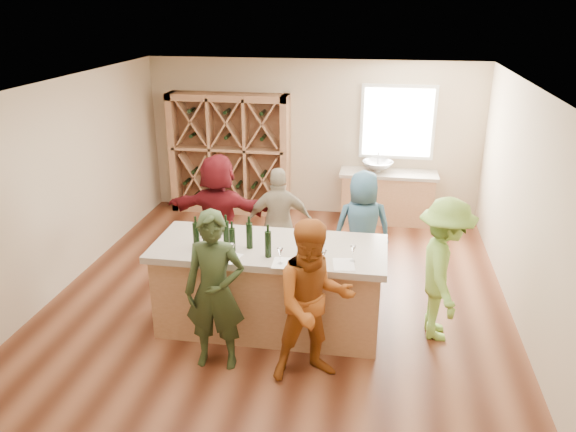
% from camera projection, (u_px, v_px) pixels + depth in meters
% --- Properties ---
extents(floor, '(6.00, 7.00, 0.10)m').
position_uv_depth(floor, '(278.00, 305.00, 7.48)').
color(floor, brown).
rests_on(floor, ground).
extents(ceiling, '(6.00, 7.00, 0.10)m').
position_uv_depth(ceiling, '(277.00, 84.00, 6.44)').
color(ceiling, white).
rests_on(ceiling, ground).
extents(wall_back, '(6.00, 0.10, 2.80)m').
position_uv_depth(wall_back, '(313.00, 138.00, 10.22)').
color(wall_back, '#C5AF8F').
rests_on(wall_back, ground).
extents(wall_front, '(6.00, 0.10, 2.80)m').
position_uv_depth(wall_front, '(180.00, 382.00, 3.69)').
color(wall_front, '#C5AF8F').
rests_on(wall_front, ground).
extents(wall_left, '(0.10, 7.00, 2.80)m').
position_uv_depth(wall_left, '(51.00, 190.00, 7.43)').
color(wall_left, '#C5AF8F').
rests_on(wall_left, ground).
extents(wall_right, '(0.10, 7.00, 2.80)m').
position_uv_depth(wall_right, '(536.00, 217.00, 6.49)').
color(wall_right, '#C5AF8F').
rests_on(wall_right, ground).
extents(window_frame, '(1.30, 0.06, 1.30)m').
position_uv_depth(window_frame, '(398.00, 122.00, 9.80)').
color(window_frame, white).
rests_on(window_frame, wall_back).
extents(window_pane, '(1.18, 0.01, 1.18)m').
position_uv_depth(window_pane, '(398.00, 123.00, 9.76)').
color(window_pane, white).
rests_on(window_pane, wall_back).
extents(wine_rack, '(2.20, 0.45, 2.20)m').
position_uv_depth(wine_rack, '(230.00, 154.00, 10.31)').
color(wine_rack, '#A97650').
rests_on(wine_rack, floor).
extents(back_counter_base, '(1.60, 0.58, 0.86)m').
position_uv_depth(back_counter_base, '(387.00, 198.00, 10.04)').
color(back_counter_base, '#A97650').
rests_on(back_counter_base, floor).
extents(back_counter_top, '(1.70, 0.62, 0.06)m').
position_uv_depth(back_counter_top, '(389.00, 174.00, 9.87)').
color(back_counter_top, '#A39585').
rests_on(back_counter_top, back_counter_base).
extents(sink, '(0.54, 0.54, 0.19)m').
position_uv_depth(sink, '(378.00, 166.00, 9.86)').
color(sink, silver).
rests_on(sink, back_counter_top).
extents(faucet, '(0.02, 0.02, 0.30)m').
position_uv_depth(faucet, '(378.00, 161.00, 10.00)').
color(faucet, silver).
rests_on(faucet, back_counter_top).
extents(tasting_counter_base, '(2.60, 1.00, 1.00)m').
position_uv_depth(tasting_counter_base, '(270.00, 289.00, 6.73)').
color(tasting_counter_base, '#A97650').
rests_on(tasting_counter_base, floor).
extents(tasting_counter_top, '(2.72, 1.12, 0.08)m').
position_uv_depth(tasting_counter_top, '(269.00, 249.00, 6.54)').
color(tasting_counter_top, '#A39585').
rests_on(tasting_counter_top, tasting_counter_base).
extents(wine_bottle_a, '(0.09, 0.09, 0.30)m').
position_uv_depth(wine_bottle_a, '(196.00, 235.00, 6.42)').
color(wine_bottle_a, black).
rests_on(wine_bottle_a, tasting_counter_top).
extents(wine_bottle_b, '(0.09, 0.09, 0.29)m').
position_uv_depth(wine_bottle_b, '(206.00, 240.00, 6.32)').
color(wine_bottle_b, black).
rests_on(wine_bottle_b, tasting_counter_top).
extents(wine_bottle_c, '(0.08, 0.08, 0.29)m').
position_uv_depth(wine_bottle_c, '(226.00, 233.00, 6.49)').
color(wine_bottle_c, black).
rests_on(wine_bottle_c, tasting_counter_top).
extents(wine_bottle_d, '(0.09, 0.09, 0.28)m').
position_uv_depth(wine_bottle_d, '(232.00, 240.00, 6.33)').
color(wine_bottle_d, black).
rests_on(wine_bottle_d, tasting_counter_top).
extents(wine_bottle_e, '(0.10, 0.10, 0.31)m').
position_uv_depth(wine_bottle_e, '(249.00, 236.00, 6.41)').
color(wine_bottle_e, black).
rests_on(wine_bottle_e, tasting_counter_top).
extents(wine_glass_a, '(0.07, 0.07, 0.19)m').
position_uv_depth(wine_glass_a, '(232.00, 252.00, 6.14)').
color(wine_glass_a, white).
rests_on(wine_glass_a, tasting_counter_top).
extents(wine_glass_b, '(0.07, 0.07, 0.18)m').
position_uv_depth(wine_glass_b, '(280.00, 256.00, 6.04)').
color(wine_glass_b, white).
rests_on(wine_glass_b, tasting_counter_top).
extents(wine_glass_c, '(0.08, 0.08, 0.17)m').
position_uv_depth(wine_glass_c, '(324.00, 258.00, 6.00)').
color(wine_glass_c, white).
rests_on(wine_glass_c, tasting_counter_top).
extents(wine_glass_d, '(0.08, 0.08, 0.19)m').
position_uv_depth(wine_glass_d, '(309.00, 247.00, 6.25)').
color(wine_glass_d, white).
rests_on(wine_glass_d, tasting_counter_top).
extents(wine_glass_e, '(0.08, 0.08, 0.18)m').
position_uv_depth(wine_glass_e, '(353.00, 254.00, 6.10)').
color(wine_glass_e, white).
rests_on(wine_glass_e, tasting_counter_top).
extents(tasting_menu_a, '(0.28, 0.33, 0.00)m').
position_uv_depth(tasting_menu_a, '(229.00, 258.00, 6.21)').
color(tasting_menu_a, white).
rests_on(tasting_menu_a, tasting_counter_top).
extents(tasting_menu_b, '(0.22, 0.30, 0.00)m').
position_uv_depth(tasting_menu_b, '(282.00, 263.00, 6.09)').
color(tasting_menu_b, white).
rests_on(tasting_menu_b, tasting_counter_top).
extents(tasting_menu_c, '(0.27, 0.34, 0.00)m').
position_uv_depth(tasting_menu_c, '(344.00, 264.00, 6.06)').
color(tasting_menu_c, white).
rests_on(tasting_menu_c, tasting_counter_top).
extents(person_near_left, '(0.67, 0.51, 1.78)m').
position_uv_depth(person_near_left, '(215.00, 291.00, 5.89)').
color(person_near_left, '#263319').
rests_on(person_near_left, floor).
extents(person_near_right, '(0.97, 0.76, 1.77)m').
position_uv_depth(person_near_right, '(314.00, 302.00, 5.69)').
color(person_near_right, '#994C19').
rests_on(person_near_right, floor).
extents(person_server, '(0.55, 1.13, 1.72)m').
position_uv_depth(person_server, '(443.00, 270.00, 6.43)').
color(person_server, '#8CC64C').
rests_on(person_server, floor).
extents(person_far_mid, '(1.02, 0.67, 1.61)m').
position_uv_depth(person_far_mid, '(279.00, 223.00, 7.92)').
color(person_far_mid, gray).
rests_on(person_far_mid, floor).
extents(person_far_right, '(0.88, 0.65, 1.62)m').
position_uv_depth(person_far_right, '(362.00, 228.00, 7.71)').
color(person_far_right, '#335972').
rests_on(person_far_right, floor).
extents(person_far_left, '(1.65, 0.63, 1.77)m').
position_uv_depth(person_far_left, '(219.00, 214.00, 8.05)').
color(person_far_left, '#590F14').
rests_on(person_far_left, floor).
extents(wine_bottle_f, '(0.07, 0.07, 0.30)m').
position_uv_depth(wine_bottle_f, '(268.00, 244.00, 6.19)').
color(wine_bottle_f, black).
rests_on(wine_bottle_f, tasting_counter_top).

